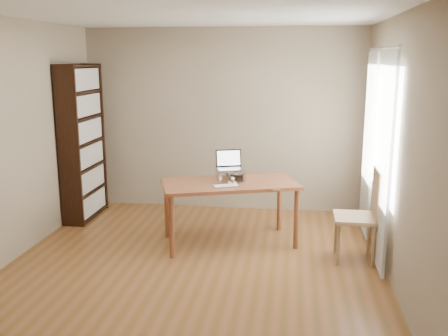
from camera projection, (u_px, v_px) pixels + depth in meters
room at (194, 147)px, 4.99m from camera, size 4.04×4.54×2.64m
bookshelf at (83, 142)px, 6.79m from camera, size 0.30×0.90×2.10m
curtains at (376, 151)px, 5.52m from camera, size 0.03×1.90×2.25m
desk at (230, 189)px, 5.87m from camera, size 1.73×1.24×0.75m
laptop_stand at (231, 174)px, 5.91m from camera, size 0.32×0.25×0.13m
laptop at (231, 164)px, 5.94m from camera, size 0.36×0.35×0.22m
keyboard at (226, 186)px, 5.64m from camera, size 0.32×0.24×0.02m
coaster at (276, 189)px, 5.51m from camera, size 0.11×0.11×0.01m
cat at (230, 175)px, 5.95m from camera, size 0.24×0.48×0.15m
chair at (363, 212)px, 5.36m from camera, size 0.46×0.46×1.02m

